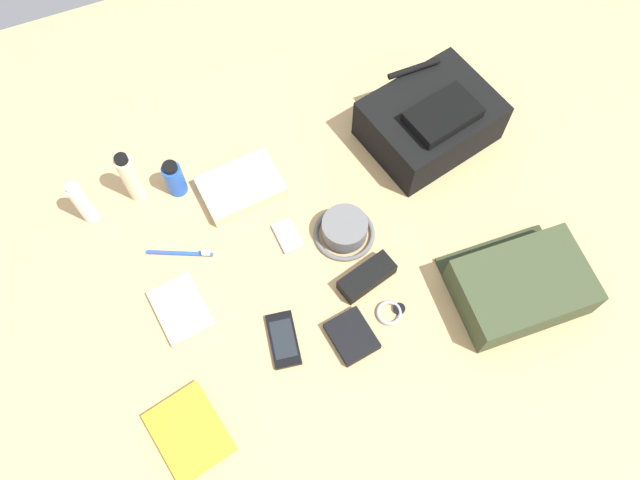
{
  "coord_description": "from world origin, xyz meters",
  "views": [
    {
      "loc": [
        -0.25,
        -0.6,
        1.4
      ],
      "look_at": [
        0.0,
        0.0,
        0.04
      ],
      "focal_mm": 35.29,
      "sensor_mm": 36.0,
      "label": 1
    }
  ],
  "objects_px": {
    "wallet": "(352,336)",
    "sunglasses_case": "(367,277)",
    "notepad": "(181,309)",
    "wristwatch": "(391,312)",
    "backpack": "(430,121)",
    "bucket_hat": "(344,230)",
    "paperback_novel": "(189,433)",
    "toothpaste_tube": "(82,203)",
    "toothbrush": "(184,253)",
    "cell_phone": "(283,340)",
    "media_player": "(288,236)",
    "toiletry_pouch": "(521,286)",
    "folded_towel": "(241,187)",
    "deodorant_spray": "(174,178)",
    "lotion_bottle": "(131,177)"
  },
  "relations": [
    {
      "from": "wallet",
      "to": "sunglasses_case",
      "type": "relative_size",
      "value": 0.79
    },
    {
      "from": "notepad",
      "to": "wristwatch",
      "type": "bearing_deg",
      "value": -30.57
    },
    {
      "from": "backpack",
      "to": "wristwatch",
      "type": "height_order",
      "value": "backpack"
    },
    {
      "from": "bucket_hat",
      "to": "paperback_novel",
      "type": "xyz_separation_m",
      "value": [
        -0.5,
        -0.31,
        -0.02
      ]
    },
    {
      "from": "toothpaste_tube",
      "to": "sunglasses_case",
      "type": "bearing_deg",
      "value": -36.47
    },
    {
      "from": "wristwatch",
      "to": "wallet",
      "type": "bearing_deg",
      "value": -169.47
    },
    {
      "from": "toothpaste_tube",
      "to": "toothbrush",
      "type": "height_order",
      "value": "toothpaste_tube"
    },
    {
      "from": "bucket_hat",
      "to": "toothpaste_tube",
      "type": "distance_m",
      "value": 0.64
    },
    {
      "from": "cell_phone",
      "to": "media_player",
      "type": "bearing_deg",
      "value": 66.77
    },
    {
      "from": "backpack",
      "to": "bucket_hat",
      "type": "distance_m",
      "value": 0.37
    },
    {
      "from": "toiletry_pouch",
      "to": "folded_towel",
      "type": "bearing_deg",
      "value": 134.64
    },
    {
      "from": "sunglasses_case",
      "to": "notepad",
      "type": "bearing_deg",
      "value": 153.05
    },
    {
      "from": "media_player",
      "to": "toiletry_pouch",
      "type": "bearing_deg",
      "value": -37.73
    },
    {
      "from": "folded_towel",
      "to": "sunglasses_case",
      "type": "distance_m",
      "value": 0.4
    },
    {
      "from": "backpack",
      "to": "cell_phone",
      "type": "height_order",
      "value": "backpack"
    },
    {
      "from": "deodorant_spray",
      "to": "wristwatch",
      "type": "distance_m",
      "value": 0.63
    },
    {
      "from": "toothpaste_tube",
      "to": "backpack",
      "type": "bearing_deg",
      "value": -6.54
    },
    {
      "from": "cell_phone",
      "to": "toothbrush",
      "type": "distance_m",
      "value": 0.33
    },
    {
      "from": "lotion_bottle",
      "to": "media_player",
      "type": "height_order",
      "value": "lotion_bottle"
    },
    {
      "from": "wristwatch",
      "to": "folded_towel",
      "type": "xyz_separation_m",
      "value": [
        -0.21,
        0.45,
        0.01
      ]
    },
    {
      "from": "folded_towel",
      "to": "toothpaste_tube",
      "type": "bearing_deg",
      "value": 169.18
    },
    {
      "from": "sunglasses_case",
      "to": "backpack",
      "type": "bearing_deg",
      "value": 30.46
    },
    {
      "from": "cell_phone",
      "to": "sunglasses_case",
      "type": "height_order",
      "value": "sunglasses_case"
    },
    {
      "from": "bucket_hat",
      "to": "lotion_bottle",
      "type": "bearing_deg",
      "value": 145.26
    },
    {
      "from": "notepad",
      "to": "sunglasses_case",
      "type": "relative_size",
      "value": 1.07
    },
    {
      "from": "deodorant_spray",
      "to": "toiletry_pouch",
      "type": "bearing_deg",
      "value": -41.41
    },
    {
      "from": "toothpaste_tube",
      "to": "cell_phone",
      "type": "bearing_deg",
      "value": -55.59
    },
    {
      "from": "backpack",
      "to": "wallet",
      "type": "distance_m",
      "value": 0.6
    },
    {
      "from": "cell_phone",
      "to": "wallet",
      "type": "distance_m",
      "value": 0.16
    },
    {
      "from": "toiletry_pouch",
      "to": "wristwatch",
      "type": "xyz_separation_m",
      "value": [
        -0.3,
        0.07,
        -0.04
      ]
    },
    {
      "from": "wallet",
      "to": "folded_towel",
      "type": "height_order",
      "value": "folded_towel"
    },
    {
      "from": "toiletry_pouch",
      "to": "toothbrush",
      "type": "bearing_deg",
      "value": 150.31
    },
    {
      "from": "bucket_hat",
      "to": "folded_towel",
      "type": "relative_size",
      "value": 0.76
    },
    {
      "from": "wristwatch",
      "to": "sunglasses_case",
      "type": "xyz_separation_m",
      "value": [
        -0.02,
        0.1,
        0.01
      ]
    },
    {
      "from": "backpack",
      "to": "sunglasses_case",
      "type": "xyz_separation_m",
      "value": [
        -0.32,
        -0.32,
        -0.05
      ]
    },
    {
      "from": "paperback_novel",
      "to": "bucket_hat",
      "type": "bearing_deg",
      "value": 32.06
    },
    {
      "from": "wallet",
      "to": "paperback_novel",
      "type": "bearing_deg",
      "value": -178.97
    },
    {
      "from": "paperback_novel",
      "to": "wristwatch",
      "type": "height_order",
      "value": "paperback_novel"
    },
    {
      "from": "toiletry_pouch",
      "to": "lotion_bottle",
      "type": "distance_m",
      "value": 0.97
    },
    {
      "from": "folded_towel",
      "to": "sunglasses_case",
      "type": "bearing_deg",
      "value": -60.89
    },
    {
      "from": "toothbrush",
      "to": "wallet",
      "type": "relative_size",
      "value": 1.37
    },
    {
      "from": "wristwatch",
      "to": "wallet",
      "type": "relative_size",
      "value": 0.65
    },
    {
      "from": "backpack",
      "to": "cell_phone",
      "type": "bearing_deg",
      "value": -145.61
    },
    {
      "from": "paperback_novel",
      "to": "backpack",
      "type": "bearing_deg",
      "value": 31.27
    },
    {
      "from": "backpack",
      "to": "toiletry_pouch",
      "type": "distance_m",
      "value": 0.48
    },
    {
      "from": "backpack",
      "to": "sunglasses_case",
      "type": "bearing_deg",
      "value": -135.19
    },
    {
      "from": "media_player",
      "to": "sunglasses_case",
      "type": "height_order",
      "value": "sunglasses_case"
    },
    {
      "from": "toothpaste_tube",
      "to": "wallet",
      "type": "height_order",
      "value": "toothpaste_tube"
    },
    {
      "from": "toothpaste_tube",
      "to": "deodorant_spray",
      "type": "relative_size",
      "value": 1.35
    },
    {
      "from": "notepad",
      "to": "paperback_novel",
      "type": "bearing_deg",
      "value": -110.68
    }
  ]
}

